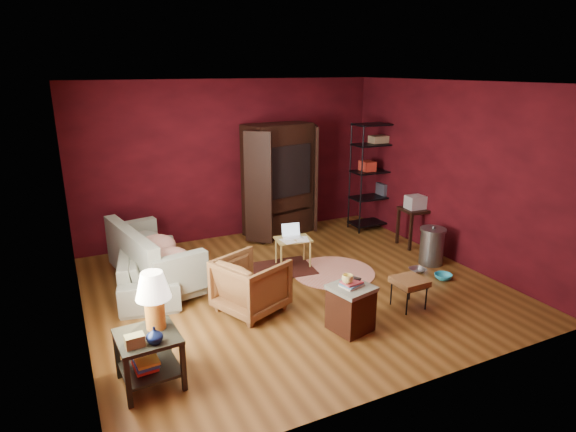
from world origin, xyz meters
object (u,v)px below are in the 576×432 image
side_table (151,318)px  sofa (149,260)px  armchair (251,282)px  tv_armoire (279,178)px  hamper (351,307)px  wire_shelving (378,171)px  laptop_desk (293,241)px

side_table → sofa: bearing=80.7°
armchair → tv_armoire: size_ratio=0.38×
side_table → hamper: (2.27, -0.03, -0.39)m
hamper → wire_shelving: wire_shelving is taller
sofa → hamper: 2.96m
armchair → side_table: side_table is taller
armchair → tv_armoire: (1.58, 2.55, 0.67)m
armchair → wire_shelving: wire_shelving is taller
sofa → laptop_desk: sofa is taller
wire_shelving → side_table: bearing=-146.4°
laptop_desk → wire_shelving: (2.29, 1.02, 0.69)m
hamper → side_table: bearing=179.2°
sofa → armchair: (1.02, -1.32, 0.01)m
sofa → wire_shelving: size_ratio=0.97×
side_table → hamper: size_ratio=1.76×
side_table → tv_armoire: size_ratio=0.55×
side_table → armchair: bearing=33.4°
armchair → wire_shelving: 4.05m
sofa → side_table: size_ratio=1.73×
side_table → wire_shelving: wire_shelving is taller
armchair → tv_armoire: 3.07m
hamper → wire_shelving: bearing=50.1°
sofa → armchair: armchair is taller
laptop_desk → wire_shelving: 2.60m
armchair → laptop_desk: armchair is taller
sofa → tv_armoire: tv_armoire is taller
armchair → tv_armoire: tv_armoire is taller
sofa → tv_armoire: bearing=-54.1°
armchair → side_table: (-1.39, -0.92, 0.29)m
armchair → sofa: bearing=15.1°
armchair → laptop_desk: (1.12, 1.06, 0.02)m
sofa → side_table: (-0.37, -2.24, 0.30)m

